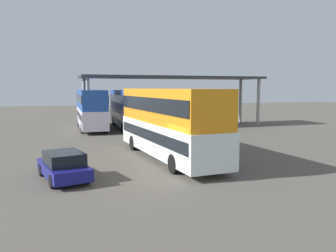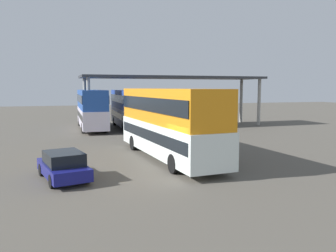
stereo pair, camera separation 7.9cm
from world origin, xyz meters
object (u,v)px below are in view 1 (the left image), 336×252
Objects in this scene: double_decker_main at (168,121)px; double_decker_mid_row at (129,107)px; double_decker_near_canopy at (91,108)px; parked_hatchback at (64,166)px.

double_decker_main is 1.05× the size of double_decker_mid_row.
double_decker_main is 16.07m from double_decker_mid_row.
double_decker_main is 1.07× the size of double_decker_near_canopy.
parked_hatchback is at bearing 171.69° from double_decker_near_canopy.
double_decker_mid_row reaches higher than parked_hatchback.
double_decker_main is at bearing -169.06° from double_decker_near_canopy.
double_decker_main is 17.04m from double_decker_near_canopy.
double_decker_near_canopy is at bearing -21.73° from parked_hatchback.
double_decker_main is 7.13m from parked_hatchback.
double_decker_main is at bearing 178.43° from double_decker_mid_row.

